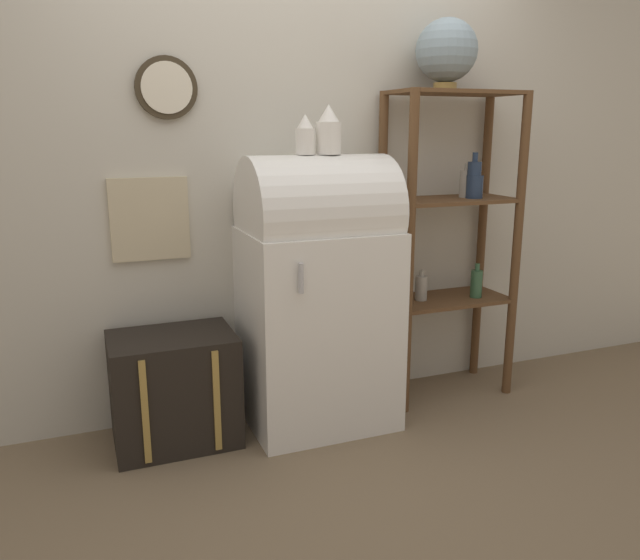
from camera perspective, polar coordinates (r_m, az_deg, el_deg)
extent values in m
plane|color=#7A664C|center=(3.16, 1.60, -14.52)|extent=(12.00, 12.00, 0.00)
cube|color=beige|center=(3.32, -2.21, 11.22)|extent=(7.00, 0.05, 2.70)
cylinder|color=#382D1E|center=(3.13, -13.87, 16.69)|extent=(0.29, 0.03, 0.29)
cylinder|color=beige|center=(3.11, -13.83, 16.71)|extent=(0.24, 0.01, 0.24)
cube|color=#C6B793|center=(3.14, -15.29, 5.39)|extent=(0.37, 0.02, 0.40)
cube|color=white|center=(3.18, -0.20, -4.39)|extent=(0.72, 0.57, 1.01)
cylinder|color=white|center=(3.05, -0.21, 6.28)|extent=(0.71, 0.54, 0.54)
cylinder|color=#B7B7BC|center=(2.75, -1.75, 0.15)|extent=(0.02, 0.02, 0.14)
cube|color=black|center=(3.13, -13.18, -9.66)|extent=(0.58, 0.42, 0.54)
cube|color=#AD8942|center=(2.92, -15.70, -11.59)|extent=(0.03, 0.01, 0.49)
cube|color=#AD8942|center=(2.96, -9.41, -10.88)|extent=(0.03, 0.01, 0.49)
cylinder|color=brown|center=(3.23, 8.17, 1.92)|extent=(0.05, 0.05, 1.68)
cylinder|color=brown|center=(3.60, 17.54, 2.65)|extent=(0.05, 0.05, 1.68)
cylinder|color=brown|center=(3.50, 5.57, 2.93)|extent=(0.05, 0.05, 1.68)
cylinder|color=brown|center=(3.85, 14.54, 3.53)|extent=(0.05, 0.05, 1.68)
cube|color=brown|center=(3.60, 11.42, -1.75)|extent=(0.70, 0.35, 0.02)
cube|color=brown|center=(3.49, 11.85, 7.16)|extent=(0.70, 0.35, 0.02)
cube|color=brown|center=(3.48, 12.32, 16.39)|extent=(0.70, 0.35, 0.02)
cylinder|color=#335B3D|center=(3.63, 14.10, -0.34)|extent=(0.07, 0.07, 0.16)
cylinder|color=#335B3D|center=(3.61, 14.19, 1.17)|extent=(0.03, 0.03, 0.04)
cylinder|color=#9E998E|center=(3.51, 9.24, -0.73)|extent=(0.07, 0.07, 0.14)
cylinder|color=#9E998E|center=(3.49, 9.29, 0.63)|extent=(0.03, 0.03, 0.03)
cylinder|color=#23334C|center=(3.51, 13.89, 8.86)|extent=(0.07, 0.07, 0.20)
cylinder|color=#23334C|center=(3.50, 14.01, 10.86)|extent=(0.03, 0.03, 0.05)
cylinder|color=#23334C|center=(3.51, 13.95, 8.28)|extent=(0.09, 0.09, 0.12)
cylinder|color=#23334C|center=(3.51, 14.02, 9.54)|extent=(0.04, 0.04, 0.03)
cylinder|color=#9E998E|center=(3.55, 13.25, 8.54)|extent=(0.08, 0.08, 0.15)
cylinder|color=#9E998E|center=(3.55, 13.33, 10.00)|extent=(0.03, 0.03, 0.04)
cylinder|color=#AD8942|center=(3.47, 11.36, 16.94)|extent=(0.12, 0.12, 0.04)
sphere|color=#7F939E|center=(3.48, 11.50, 19.89)|extent=(0.32, 0.32, 0.32)
cylinder|color=white|center=(3.00, -1.36, 12.54)|extent=(0.09, 0.09, 0.12)
cone|color=white|center=(3.00, -1.38, 14.32)|extent=(0.08, 0.08, 0.07)
cylinder|color=white|center=(3.05, 0.79, 12.83)|extent=(0.12, 0.12, 0.15)
cone|color=white|center=(3.05, 0.80, 15.02)|extent=(0.10, 0.10, 0.08)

